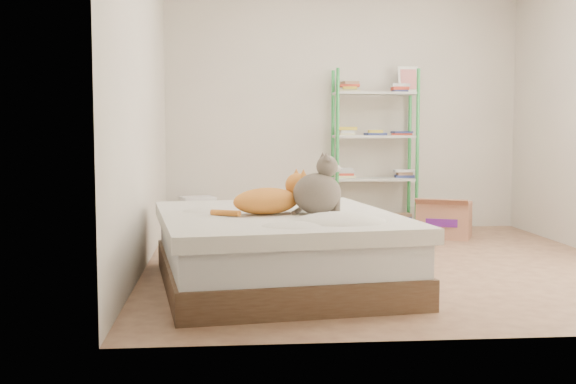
{
  "coord_description": "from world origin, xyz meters",
  "views": [
    {
      "loc": [
        -1.28,
        -5.63,
        1.08
      ],
      "look_at": [
        -0.82,
        -0.41,
        0.62
      ],
      "focal_mm": 45.0,
      "sensor_mm": 36.0,
      "label": 1
    }
  ],
  "objects": [
    {
      "name": "shelf_unit",
      "position": [
        0.31,
        1.88,
        0.84
      ],
      "size": [
        0.92,
        0.36,
        1.74
      ],
      "color": "green",
      "rests_on": "ground"
    },
    {
      "name": "orange_cat",
      "position": [
        -1.0,
        -0.78,
        0.62
      ],
      "size": [
        0.64,
        0.51,
        0.23
      ],
      "primitive_type": null,
      "rotation": [
        0.0,
        0.0,
        0.42
      ],
      "color": "orange",
      "rests_on": "bed"
    },
    {
      "name": "bed",
      "position": [
        -0.92,
        -0.71,
        0.25
      ],
      "size": [
        1.82,
        2.16,
        0.5
      ],
      "rotation": [
        0.0,
        0.0,
        0.14
      ],
      "color": "brown",
      "rests_on": "ground"
    },
    {
      "name": "room",
      "position": [
        0.0,
        0.0,
        1.3
      ],
      "size": [
        3.81,
        4.21,
        2.61
      ],
      "color": "tan",
      "rests_on": "ground"
    },
    {
      "name": "grey_cat",
      "position": [
        -0.65,
        -0.79,
        0.7
      ],
      "size": [
        0.39,
        0.34,
        0.4
      ],
      "primitive_type": null,
      "rotation": [
        0.0,
        0.0,
        1.7
      ],
      "color": "gray",
      "rests_on": "bed"
    },
    {
      "name": "cardboard_box",
      "position": [
        0.9,
        1.33,
        0.18
      ],
      "size": [
        0.63,
        0.65,
        0.41
      ],
      "rotation": [
        0.0,
        0.0,
        -0.42
      ],
      "color": "#A36545",
      "rests_on": "ground"
    },
    {
      "name": "white_bin",
      "position": [
        -1.56,
        1.85,
        0.19
      ],
      "size": [
        0.4,
        0.38,
        0.38
      ],
      "rotation": [
        0.0,
        0.0,
        0.31
      ],
      "color": "white",
      "rests_on": "ground"
    }
  ]
}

